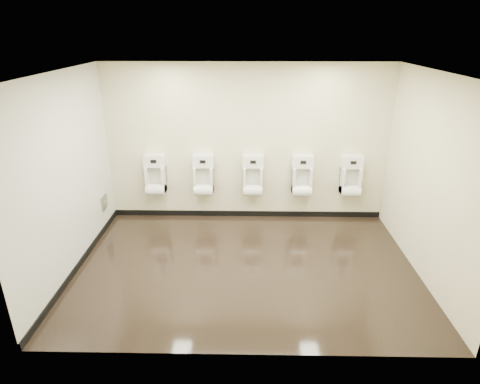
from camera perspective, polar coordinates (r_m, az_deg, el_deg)
The scene contains 15 objects.
ground at distance 6.11m, azimuth 0.87°, elevation -10.52°, with size 5.00×3.50×0.00m, color black.
ceiling at distance 5.15m, azimuth 1.05°, elevation 16.61°, with size 5.00×3.50×0.00m, color white.
back_wall at distance 7.14m, azimuth 1.01°, elevation 6.80°, with size 5.00×0.02×2.80m, color beige.
front_wall at distance 3.88m, azimuth 0.85°, elevation -7.20°, with size 5.00×0.02×2.80m, color beige.
left_wall at distance 6.02m, azimuth -23.59°, elevation 1.88°, with size 0.02×3.50×2.80m, color beige.
right_wall at distance 6.02m, azimuth 25.52°, elevation 1.53°, with size 0.02×3.50×2.80m, color beige.
tile_overlay_left at distance 6.02m, azimuth -23.55°, elevation 1.88°, with size 0.01×3.50×2.80m, color white.
skirting_back at distance 7.60m, azimuth 0.94°, elevation -3.07°, with size 5.00×0.02×0.10m, color black.
skirting_left at distance 6.57m, azimuth -21.68°, elevation -9.20°, with size 0.02×3.50×0.10m, color black.
access_panel at distance 7.36m, azimuth -18.76°, elevation -1.38°, with size 0.04×0.25×0.25m.
urinal_0 at distance 7.39m, azimuth -11.91°, elevation 1.97°, with size 0.39×0.29×0.72m.
urinal_1 at distance 7.25m, azimuth -5.20°, elevation 1.96°, with size 0.39×0.29×0.72m.
urinal_2 at distance 7.20m, azimuth 1.84°, elevation 1.92°, with size 0.39×0.29×0.72m.
urinal_3 at distance 7.27m, azimuth 8.79°, elevation 1.85°, with size 0.39×0.29×0.72m.
urinal_4 at distance 7.44m, azimuth 15.48°, elevation 1.76°, with size 0.39×0.29×0.72m.
Camera 1 is at (0.01, -5.13, 3.32)m, focal length 30.00 mm.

